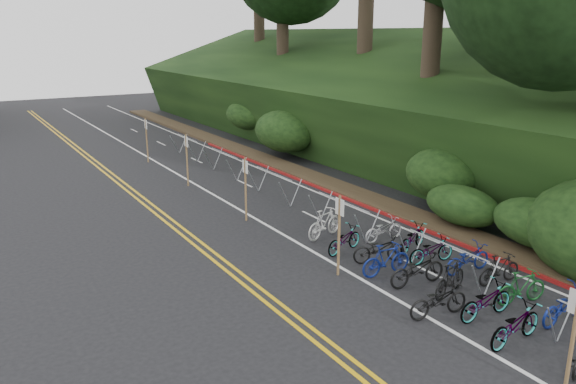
# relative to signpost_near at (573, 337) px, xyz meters

# --- Properties ---
(ground) EXTENTS (120.00, 120.00, 0.00)m
(ground) POSITION_rel_signpost_near_xyz_m (-0.86, 2.19, -1.41)
(ground) COLOR black
(ground) RESTS_ON ground
(road_markings) EXTENTS (7.47, 80.00, 0.01)m
(road_markings) POSITION_rel_signpost_near_xyz_m (-0.23, 12.29, -1.41)
(road_markings) COLOR gold
(road_markings) RESTS_ON ground
(red_curb) EXTENTS (0.25, 28.00, 0.10)m
(red_curb) POSITION_rel_signpost_near_xyz_m (4.84, 14.19, -1.36)
(red_curb) COLOR maroon
(red_curb) RESTS_ON ground
(embankment) EXTENTS (14.30, 48.14, 9.11)m
(embankment) POSITION_rel_signpost_near_xyz_m (12.10, 21.23, 1.16)
(embankment) COLOR black
(embankment) RESTS_ON ground
(bike_racks_rest) EXTENTS (1.14, 23.00, 1.17)m
(bike_racks_rest) POSITION_rel_signpost_near_xyz_m (2.14, 15.19, -0.56)
(bike_racks_rest) COLOR #91959C
(bike_racks_rest) RESTS_ON ground
(signpost_near) EXTENTS (0.08, 0.40, 2.47)m
(signpost_near) POSITION_rel_signpost_near_xyz_m (0.00, 0.00, 0.00)
(signpost_near) COLOR brown
(signpost_near) RESTS_ON ground
(signposts_rest) EXTENTS (0.08, 18.40, 2.50)m
(signposts_rest) POSITION_rel_signpost_near_xyz_m (-0.26, 16.19, 0.02)
(signposts_rest) COLOR brown
(signposts_rest) RESTS_ON ground
(bike_front) EXTENTS (0.85, 1.81, 0.91)m
(bike_front) POSITION_rel_signpost_near_xyz_m (0.39, 3.78, -0.96)
(bike_front) COLOR black
(bike_front) RESTS_ON ground
(bike_valet) EXTENTS (3.33, 12.91, 1.07)m
(bike_valet) POSITION_rel_signpost_near_xyz_m (2.00, 4.24, -0.94)
(bike_valet) COLOR slate
(bike_valet) RESTS_ON ground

